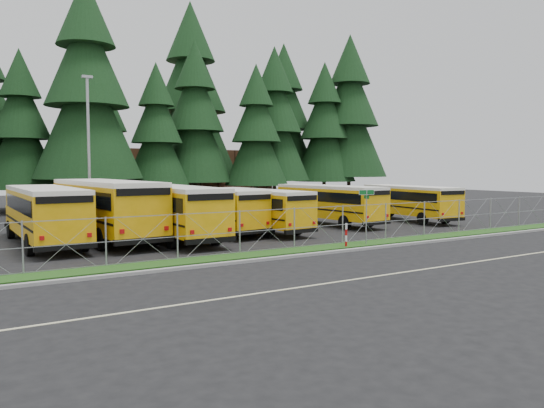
{
  "coord_description": "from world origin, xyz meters",
  "views": [
    {
      "loc": [
        -18.33,
        -22.13,
        3.95
      ],
      "look_at": [
        -2.18,
        4.0,
        1.81
      ],
      "focal_mm": 35.0,
      "sensor_mm": 36.0,
      "label": 1
    }
  ],
  "objects_px": {
    "bus_0": "(44,216)",
    "bus_1": "(104,210)",
    "street_sign": "(366,205)",
    "bus_2": "(170,213)",
    "bus_6": "(326,205)",
    "striped_bollard": "(346,235)",
    "light_standard": "(89,144)",
    "bus_3": "(207,211)",
    "bus_4": "(254,211)",
    "bus_east": "(407,203)"
  },
  "relations": [
    {
      "from": "bus_0",
      "to": "bus_1",
      "type": "relative_size",
      "value": 0.91
    },
    {
      "from": "bus_1",
      "to": "bus_0",
      "type": "bearing_deg",
      "value": -179.1
    },
    {
      "from": "street_sign",
      "to": "bus_2",
      "type": "bearing_deg",
      "value": 137.56
    },
    {
      "from": "bus_2",
      "to": "bus_6",
      "type": "relative_size",
      "value": 1.09
    },
    {
      "from": "bus_0",
      "to": "bus_6",
      "type": "bearing_deg",
      "value": -0.32
    },
    {
      "from": "bus_0",
      "to": "striped_bollard",
      "type": "bearing_deg",
      "value": -35.74
    },
    {
      "from": "light_standard",
      "to": "bus_0",
      "type": "bearing_deg",
      "value": -115.82
    },
    {
      "from": "bus_3",
      "to": "bus_6",
      "type": "bearing_deg",
      "value": -8.2
    },
    {
      "from": "bus_1",
      "to": "bus_6",
      "type": "bearing_deg",
      "value": -4.37
    },
    {
      "from": "bus_2",
      "to": "street_sign",
      "type": "bearing_deg",
      "value": -43.03
    },
    {
      "from": "bus_0",
      "to": "bus_1",
      "type": "bearing_deg",
      "value": 4.07
    },
    {
      "from": "bus_6",
      "to": "bus_4",
      "type": "bearing_deg",
      "value": -175.61
    },
    {
      "from": "bus_2",
      "to": "bus_4",
      "type": "relative_size",
      "value": 1.13
    },
    {
      "from": "bus_0",
      "to": "light_standard",
      "type": "xyz_separation_m",
      "value": [
        4.23,
        8.75,
        4.03
      ]
    },
    {
      "from": "bus_3",
      "to": "light_standard",
      "type": "bearing_deg",
      "value": 112.52
    },
    {
      "from": "bus_6",
      "to": "light_standard",
      "type": "height_order",
      "value": "light_standard"
    },
    {
      "from": "bus_1",
      "to": "light_standard",
      "type": "distance_m",
      "value": 9.41
    },
    {
      "from": "bus_east",
      "to": "bus_6",
      "type": "bearing_deg",
      "value": 176.65
    },
    {
      "from": "bus_3",
      "to": "bus_2",
      "type": "bearing_deg",
      "value": -158.46
    },
    {
      "from": "bus_3",
      "to": "light_standard",
      "type": "height_order",
      "value": "light_standard"
    },
    {
      "from": "bus_4",
      "to": "striped_bollard",
      "type": "distance_m",
      "value": 7.97
    },
    {
      "from": "bus_1",
      "to": "bus_east",
      "type": "bearing_deg",
      "value": -7.03
    },
    {
      "from": "bus_0",
      "to": "bus_6",
      "type": "distance_m",
      "value": 18.04
    },
    {
      "from": "bus_1",
      "to": "striped_bollard",
      "type": "height_order",
      "value": "bus_1"
    },
    {
      "from": "bus_1",
      "to": "bus_east",
      "type": "xyz_separation_m",
      "value": [
        21.69,
        -1.14,
        -0.33
      ]
    },
    {
      "from": "bus_0",
      "to": "street_sign",
      "type": "xyz_separation_m",
      "value": [
        13.92,
        -8.53,
        0.56
      ]
    },
    {
      "from": "bus_3",
      "to": "striped_bollard",
      "type": "distance_m",
      "value": 9.59
    },
    {
      "from": "bus_4",
      "to": "bus_6",
      "type": "xyz_separation_m",
      "value": [
        6.25,
        0.95,
        0.05
      ]
    },
    {
      "from": "bus_2",
      "to": "street_sign",
      "type": "height_order",
      "value": "bus_2"
    },
    {
      "from": "bus_1",
      "to": "light_standard",
      "type": "bearing_deg",
      "value": 77.8
    },
    {
      "from": "light_standard",
      "to": "bus_east",
      "type": "bearing_deg",
      "value": -25.17
    },
    {
      "from": "bus_4",
      "to": "bus_1",
      "type": "bearing_deg",
      "value": 168.18
    },
    {
      "from": "bus_east",
      "to": "striped_bollard",
      "type": "bearing_deg",
      "value": -141.85
    },
    {
      "from": "bus_2",
      "to": "light_standard",
      "type": "bearing_deg",
      "value": 100.02
    },
    {
      "from": "light_standard",
      "to": "bus_6",
      "type": "bearing_deg",
      "value": -31.84
    },
    {
      "from": "bus_1",
      "to": "bus_6",
      "type": "distance_m",
      "value": 15.02
    },
    {
      "from": "bus_3",
      "to": "light_standard",
      "type": "distance_m",
      "value": 10.65
    },
    {
      "from": "bus_1",
      "to": "bus_2",
      "type": "relative_size",
      "value": 1.1
    },
    {
      "from": "bus_4",
      "to": "striped_bollard",
      "type": "xyz_separation_m",
      "value": [
        0.69,
        -7.91,
        -0.7
      ]
    },
    {
      "from": "bus_6",
      "to": "striped_bollard",
      "type": "height_order",
      "value": "bus_6"
    },
    {
      "from": "bus_3",
      "to": "bus_6",
      "type": "distance_m",
      "value": 8.89
    },
    {
      "from": "street_sign",
      "to": "striped_bollard",
      "type": "distance_m",
      "value": 2.04
    },
    {
      "from": "bus_0",
      "to": "light_standard",
      "type": "height_order",
      "value": "light_standard"
    },
    {
      "from": "street_sign",
      "to": "bus_4",
      "type": "bearing_deg",
      "value": 105.39
    },
    {
      "from": "bus_3",
      "to": "bus_6",
      "type": "height_order",
      "value": "bus_6"
    },
    {
      "from": "bus_4",
      "to": "bus_2",
      "type": "bearing_deg",
      "value": -178.65
    },
    {
      "from": "bus_2",
      "to": "bus_3",
      "type": "distance_m",
      "value": 3.45
    },
    {
      "from": "bus_2",
      "to": "street_sign",
      "type": "xyz_separation_m",
      "value": [
        7.78,
        -7.11,
        0.56
      ]
    },
    {
      "from": "bus_1",
      "to": "bus_6",
      "type": "relative_size",
      "value": 1.2
    },
    {
      "from": "bus_2",
      "to": "striped_bollard",
      "type": "distance_m",
      "value": 9.69
    }
  ]
}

